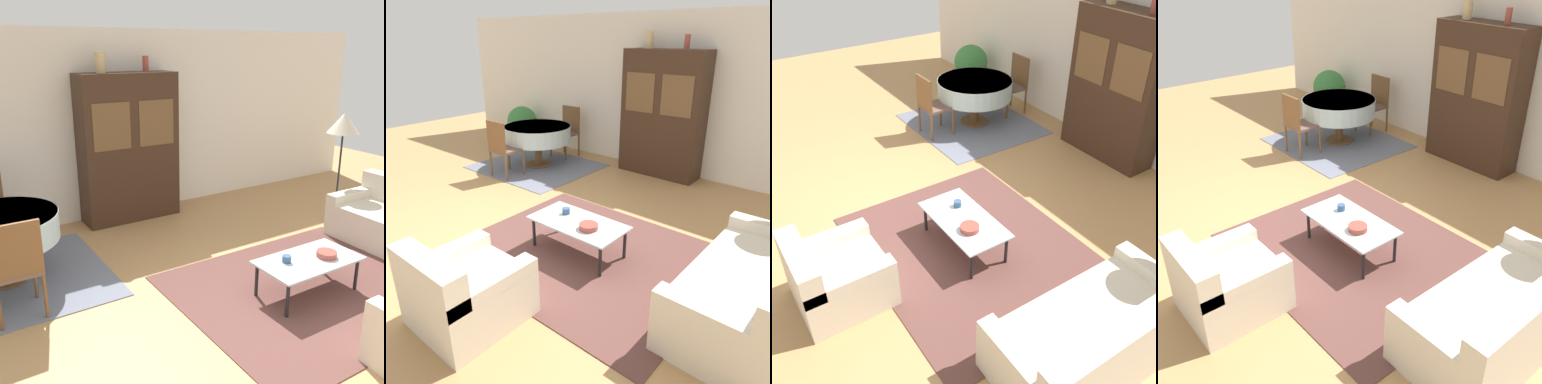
# 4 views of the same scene
# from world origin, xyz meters

# --- Properties ---
(ground_plane) EXTENTS (14.00, 14.00, 0.00)m
(ground_plane) POSITION_xyz_m (0.00, 0.00, 0.00)
(ground_plane) COLOR tan
(wall_back) EXTENTS (10.00, 0.06, 2.70)m
(wall_back) POSITION_xyz_m (0.00, 3.63, 1.35)
(wall_back) COLOR silver
(wall_back) RESTS_ON ground_plane
(area_rug) EXTENTS (2.79, 2.26, 0.01)m
(area_rug) POSITION_xyz_m (1.06, 0.40, 0.01)
(area_rug) COLOR brown
(area_rug) RESTS_ON ground_plane
(dining_rug) EXTENTS (2.08, 1.90, 0.01)m
(dining_rug) POSITION_xyz_m (-1.63, 2.21, 0.01)
(dining_rug) COLOR slate
(dining_rug) RESTS_ON ground_plane
(couch) EXTENTS (0.90, 1.78, 0.80)m
(couch) POSITION_xyz_m (2.80, 0.48, 0.29)
(couch) COLOR beige
(couch) RESTS_ON ground_plane
(armchair) EXTENTS (0.81, 0.87, 0.77)m
(armchair) POSITION_xyz_m (0.94, -1.11, 0.30)
(armchair) COLOR beige
(armchair) RESTS_ON ground_plane
(coffee_table) EXTENTS (1.08, 0.57, 0.38)m
(coffee_table) POSITION_xyz_m (0.95, 0.36, 0.36)
(coffee_table) COLOR black
(coffee_table) RESTS_ON area_rug
(display_cabinet) EXTENTS (1.41, 0.48, 2.12)m
(display_cabinet) POSITION_xyz_m (0.33, 3.34, 1.06)
(display_cabinet) COLOR #382316
(display_cabinet) RESTS_ON ground_plane
(dining_table) EXTENTS (1.25, 1.25, 0.76)m
(dining_table) POSITION_xyz_m (-1.66, 2.29, 0.62)
(dining_table) COLOR brown
(dining_table) RESTS_ON dining_rug
(dining_chair_near) EXTENTS (0.44, 0.44, 0.99)m
(dining_chair_near) POSITION_xyz_m (-1.66, 1.44, 0.57)
(dining_chair_near) COLOR brown
(dining_chair_near) RESTS_ON dining_rug
(dining_chair_far) EXTENTS (0.44, 0.44, 0.99)m
(dining_chair_far) POSITION_xyz_m (-1.66, 3.13, 0.57)
(dining_chair_far) COLOR brown
(dining_chair_far) RESTS_ON dining_rug
(cup) EXTENTS (0.09, 0.09, 0.07)m
(cup) POSITION_xyz_m (0.71, 0.43, 0.43)
(cup) COLOR #33517A
(cup) RESTS_ON coffee_table
(bowl) EXTENTS (0.21, 0.21, 0.06)m
(bowl) POSITION_xyz_m (1.15, 0.30, 0.42)
(bowl) COLOR #9E4238
(bowl) RESTS_ON coffee_table
(vase_short) EXTENTS (0.09, 0.09, 0.21)m
(vase_short) POSITION_xyz_m (0.64, 3.34, 2.22)
(vase_short) COLOR #9E4238
(vase_short) RESTS_ON display_cabinet
(potted_plant) EXTENTS (0.66, 0.66, 0.86)m
(potted_plant) POSITION_xyz_m (-3.03, 3.14, 0.49)
(potted_plant) COLOR #93664C
(potted_plant) RESTS_ON ground_plane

